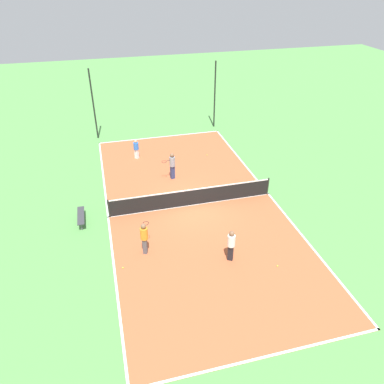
# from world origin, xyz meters

# --- Properties ---
(ground_plane) EXTENTS (80.00, 80.00, 0.00)m
(ground_plane) POSITION_xyz_m (0.00, 0.00, 0.00)
(ground_plane) COLOR #518E47
(court_surface) EXTENTS (9.69, 20.33, 0.02)m
(court_surface) POSITION_xyz_m (0.00, 0.00, 0.01)
(court_surface) COLOR #B75633
(court_surface) RESTS_ON ground_plane
(tennis_net) EXTENTS (9.49, 0.10, 1.11)m
(tennis_net) POSITION_xyz_m (0.00, 0.00, 0.58)
(tennis_net) COLOR black
(tennis_net) RESTS_ON court_surface
(bench) EXTENTS (0.36, 1.73, 0.45)m
(bench) POSITION_xyz_m (-6.20, -0.08, 0.39)
(bench) COLOR #333338
(bench) RESTS_ON ground_plane
(player_center_orange) EXTENTS (0.60, 0.99, 1.72)m
(player_center_orange) POSITION_xyz_m (-3.22, -3.44, 1.02)
(player_center_orange) COLOR #4C4C51
(player_center_orange) RESTS_ON court_surface
(player_far_white) EXTENTS (0.49, 0.49, 1.67)m
(player_far_white) POSITION_xyz_m (0.58, -4.94, 0.98)
(player_far_white) COLOR black
(player_far_white) RESTS_ON court_surface
(player_near_blue) EXTENTS (0.51, 0.51, 1.41)m
(player_near_blue) POSITION_xyz_m (-2.30, 6.82, 0.81)
(player_near_blue) COLOR white
(player_near_blue) RESTS_ON court_surface
(player_baseline_gray) EXTENTS (0.99, 0.63, 1.80)m
(player_baseline_gray) POSITION_xyz_m (-0.44, 3.32, 1.07)
(player_baseline_gray) COLOR navy
(player_baseline_gray) RESTS_ON court_surface
(tennis_ball_right_alley) EXTENTS (0.07, 0.07, 0.07)m
(tennis_ball_right_alley) POSITION_xyz_m (-1.13, 1.04, 0.06)
(tennis_ball_right_alley) COLOR #CCE033
(tennis_ball_right_alley) RESTS_ON court_surface
(tennis_ball_midcourt) EXTENTS (0.07, 0.07, 0.07)m
(tennis_ball_midcourt) POSITION_xyz_m (-4.40, -4.28, 0.06)
(tennis_ball_midcourt) COLOR #CCE033
(tennis_ball_midcourt) RESTS_ON court_surface
(tennis_ball_left_sideline) EXTENTS (0.07, 0.07, 0.07)m
(tennis_ball_left_sideline) POSITION_xyz_m (2.54, -5.96, 0.06)
(tennis_ball_left_sideline) COLOR #CCE033
(tennis_ball_left_sideline) RESTS_ON court_surface
(tennis_ball_far_baseline) EXTENTS (0.07, 0.07, 0.07)m
(tennis_ball_far_baseline) POSITION_xyz_m (2.68, 5.98, 0.06)
(tennis_ball_far_baseline) COLOR #CCE033
(tennis_ball_far_baseline) RESTS_ON court_surface
(fence_post_back_left) EXTENTS (0.12, 0.12, 5.43)m
(fence_post_back_left) POSITION_xyz_m (-4.84, 11.23, 2.72)
(fence_post_back_left) COLOR black
(fence_post_back_left) RESTS_ON ground_plane
(fence_post_back_right) EXTENTS (0.12, 0.12, 5.43)m
(fence_post_back_right) POSITION_xyz_m (4.84, 11.23, 2.72)
(fence_post_back_right) COLOR black
(fence_post_back_right) RESTS_ON ground_plane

